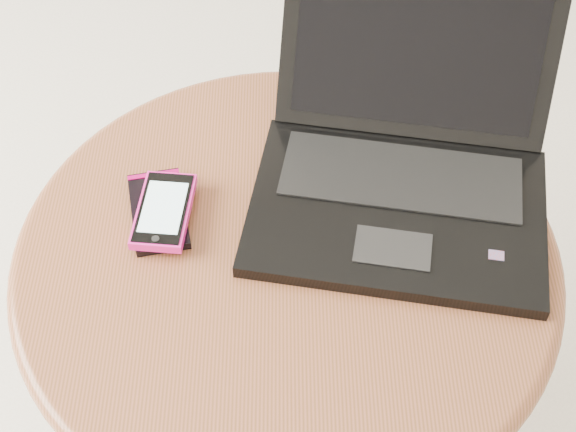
{
  "coord_description": "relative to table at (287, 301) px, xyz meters",
  "views": [
    {
      "loc": [
        0.08,
        -0.47,
        1.26
      ],
      "look_at": [
        0.08,
        0.11,
        0.56
      ],
      "focal_mm": 52.53,
      "sensor_mm": 36.0,
      "label": 1
    }
  ],
  "objects": [
    {
      "name": "laptop",
      "position": [
        0.14,
        0.09,
        0.14
      ],
      "size": [
        0.39,
        0.39,
        0.2
      ],
      "color": "black",
      "rests_on": "table"
    },
    {
      "name": "phone_black",
      "position": [
        -0.15,
        0.05,
        0.11
      ],
      "size": [
        0.08,
        0.13,
        0.01
      ],
      "color": "black",
      "rests_on": "table"
    },
    {
      "name": "phone_pink",
      "position": [
        -0.14,
        0.04,
        0.12
      ],
      "size": [
        0.07,
        0.12,
        0.01
      ],
      "color": "#FC1F9D",
      "rests_on": "phone_black"
    },
    {
      "name": "table",
      "position": [
        0.0,
        0.0,
        0.0
      ],
      "size": [
        0.63,
        0.63,
        0.5
      ],
      "color": "#4F2E12",
      "rests_on": "ground"
    }
  ]
}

